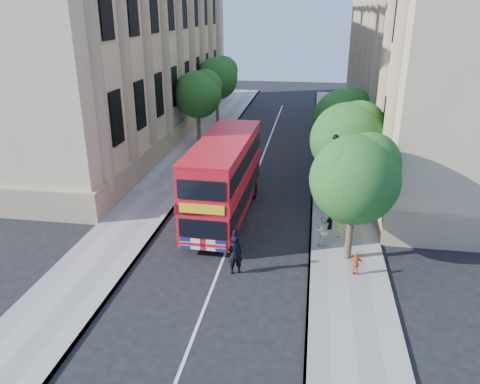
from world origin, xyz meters
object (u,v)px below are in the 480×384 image
at_px(lamp_post, 332,187).
at_px(woman_pedestrian, 322,230).
at_px(police_constable, 235,254).
at_px(box_van, 229,155).
at_px(double_decker_bus, 224,176).

xyz_separation_m(lamp_post, woman_pedestrian, (-0.41, -1.90, -1.58)).
distance_m(lamp_post, police_constable, 6.74).
height_order(lamp_post, box_van, lamp_post).
distance_m(lamp_post, double_decker_bus, 5.87).
distance_m(double_decker_bus, box_van, 6.95).
xyz_separation_m(double_decker_bus, woman_pedestrian, (5.40, -2.70, -1.53)).
distance_m(double_decker_bus, police_constable, 6.20).
relative_size(box_van, woman_pedestrian, 3.46).
xyz_separation_m(double_decker_bus, police_constable, (1.58, -5.80, -1.53)).
distance_m(box_van, woman_pedestrian, 11.48).
bearing_deg(double_decker_bus, woman_pedestrian, -25.06).
distance_m(double_decker_bus, woman_pedestrian, 6.23).
bearing_deg(police_constable, woman_pedestrian, -165.00).
distance_m(lamp_post, box_van, 10.26).
bearing_deg(double_decker_bus, police_constable, -73.34).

